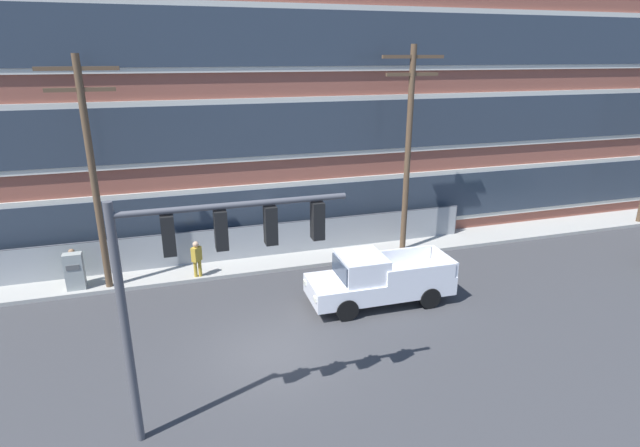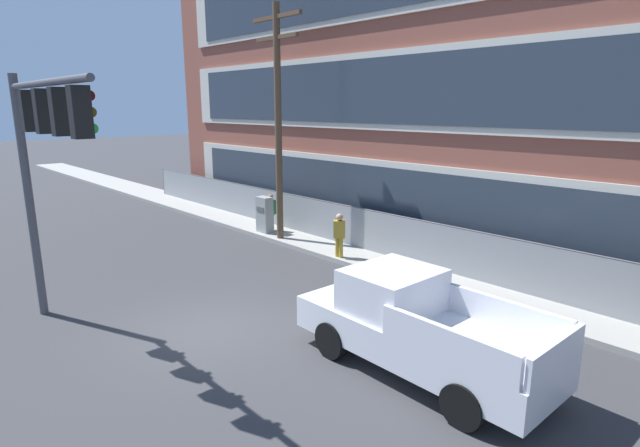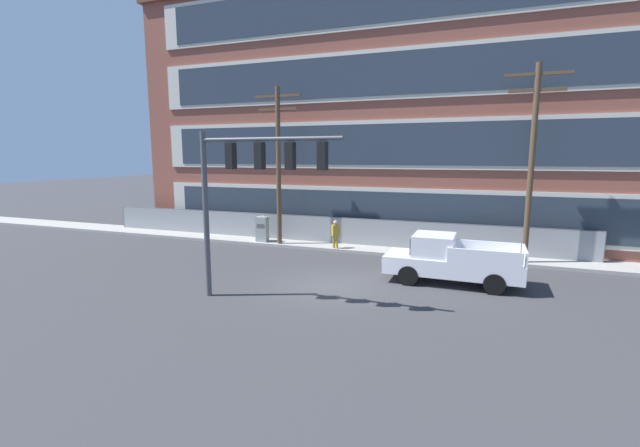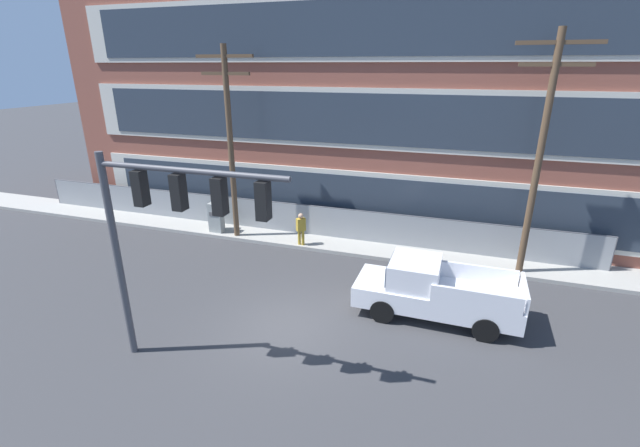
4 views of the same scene
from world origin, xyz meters
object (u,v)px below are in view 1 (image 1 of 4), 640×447
Objects in this scene: utility_pole_midblock at (408,143)px; electrical_cabinet at (75,273)px; pickup_truck_white at (377,280)px; pedestrian_by_fence at (74,266)px; traffic_signal_mast at (202,260)px; pedestrian_near_cabinet at (197,258)px; utility_pole_near_corner at (92,167)px.

utility_pole_midblock reaches higher than electrical_cabinet.
pickup_truck_white reaches higher than pedestrian_by_fence.
traffic_signal_mast is 1.10× the size of pickup_truck_white.
electrical_cabinet is at bearing 177.12° from pedestrian_near_cabinet.
utility_pole_near_corner is at bearing 156.82° from pickup_truck_white.
pickup_truck_white is at bearing -23.18° from utility_pole_near_corner.
utility_pole_midblock reaches higher than pedestrian_by_fence.
utility_pole_midblock is at bearing -1.58° from pedestrian_by_fence.
pedestrian_near_cabinet is at bearing 88.40° from traffic_signal_mast.
traffic_signal_mast is at bearing -64.75° from pedestrian_by_fence.
traffic_signal_mast is 3.54× the size of pedestrian_near_cabinet.
utility_pole_midblock is at bearing 1.31° from pedestrian_near_cabinet.
electrical_cabinet is at bearing 179.93° from utility_pole_midblock.
utility_pole_midblock is (3.16, 4.22, 4.20)m from pickup_truck_white.
utility_pole_midblock is at bearing 43.05° from traffic_signal_mast.
utility_pole_midblock is 14.60m from electrical_cabinet.
utility_pole_near_corner reaches higher than pickup_truck_white.
pedestrian_near_cabinet and pedestrian_by_fence have the same top height.
electrical_cabinet is 0.41m from pedestrian_by_fence.
utility_pole_near_corner is (-3.17, 8.87, 0.48)m from traffic_signal_mast.
pickup_truck_white is at bearing -21.43° from electrical_cabinet.
pedestrian_by_fence is (-14.01, 0.39, -4.17)m from utility_pole_midblock.
traffic_signal_mast reaches higher than pedestrian_near_cabinet.
utility_pole_midblock is (9.60, 8.97, 0.68)m from traffic_signal_mast.
pedestrian_near_cabinet is at bearing -2.88° from electrical_cabinet.
pickup_truck_white is 3.33× the size of electrical_cabinet.
pickup_truck_white is (6.44, 4.75, -3.52)m from traffic_signal_mast.
utility_pole_near_corner is 5.23m from pedestrian_near_cabinet.
pedestrian_near_cabinet is (-6.20, 4.01, 0.04)m from pickup_truck_white.
electrical_cabinet is (-4.35, 8.99, -3.64)m from traffic_signal_mast.
utility_pole_near_corner is 0.96× the size of utility_pole_midblock.
electrical_cabinet is 4.60m from pedestrian_near_cabinet.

